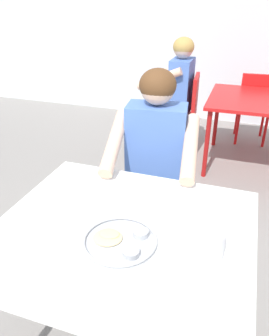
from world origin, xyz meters
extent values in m
cube|color=white|center=(0.00, -0.02, 0.74)|extent=(1.04, 0.93, 0.03)
cylinder|color=#B2B2B7|center=(-0.46, 0.39, 0.36)|extent=(0.04, 0.04, 0.73)
cylinder|color=#B2B2B7|center=(0.46, 0.39, 0.36)|extent=(0.04, 0.04, 0.73)
cylinder|color=#B7BABF|center=(0.02, -0.10, 0.76)|extent=(0.29, 0.29, 0.01)
torus|color=#B7BABF|center=(0.02, -0.10, 0.77)|extent=(0.29, 0.29, 0.01)
cylinder|color=#B2B5BA|center=(0.09, -0.16, 0.77)|extent=(0.06, 0.06, 0.02)
cylinder|color=maroon|center=(0.09, -0.16, 0.78)|extent=(0.05, 0.05, 0.01)
cylinder|color=#B2B5BA|center=(0.09, -0.04, 0.77)|extent=(0.06, 0.06, 0.02)
cylinder|color=#B77F23|center=(0.09, -0.04, 0.78)|extent=(0.05, 0.05, 0.01)
ellipsoid|color=#E5C689|center=(-0.03, -0.10, 0.77)|extent=(0.12, 0.12, 0.01)
ellipsoid|color=#D6C084|center=(-0.03, -0.08, 0.78)|extent=(0.08, 0.07, 0.01)
cylinder|color=silver|center=(0.37, -0.05, 0.81)|extent=(0.07, 0.07, 0.10)
cylinder|color=#593319|center=(0.37, -0.05, 0.84)|extent=(0.06, 0.06, 0.02)
cube|color=silver|center=(-0.07, 0.78, 0.45)|extent=(0.45, 0.45, 0.04)
cube|color=silver|center=(-0.09, 0.96, 0.66)|extent=(0.38, 0.09, 0.40)
cylinder|color=silver|center=(0.11, 0.64, 0.22)|extent=(0.03, 0.03, 0.43)
cylinder|color=silver|center=(-0.20, 0.60, 0.22)|extent=(0.03, 0.03, 0.43)
cylinder|color=silver|center=(0.07, 0.96, 0.22)|extent=(0.03, 0.03, 0.43)
cylinder|color=silver|center=(-0.25, 0.92, 0.22)|extent=(0.03, 0.03, 0.43)
cylinder|color=#303030|center=(0.14, 0.35, 0.23)|extent=(0.10, 0.10, 0.47)
cylinder|color=#303030|center=(0.11, 0.55, 0.51)|extent=(0.17, 0.41, 0.12)
cylinder|color=#303030|center=(-0.16, 0.31, 0.23)|extent=(0.10, 0.10, 0.47)
cylinder|color=#303030|center=(-0.19, 0.51, 0.51)|extent=(0.17, 0.41, 0.12)
cube|color=#4C72C6|center=(-0.07, 0.73, 0.78)|extent=(0.36, 0.24, 0.54)
cylinder|color=beige|center=(0.16, 0.58, 0.89)|extent=(0.14, 0.46, 0.25)
cylinder|color=beige|center=(-0.25, 0.52, 0.89)|extent=(0.14, 0.46, 0.25)
sphere|color=beige|center=(-0.07, 0.73, 1.15)|extent=(0.19, 0.19, 0.19)
ellipsoid|color=brown|center=(-0.07, 0.73, 1.16)|extent=(0.21, 0.20, 0.18)
cube|color=red|center=(0.46, 2.31, 0.70)|extent=(0.80, 0.93, 0.03)
cylinder|color=#A31414|center=(0.12, 1.91, 0.34)|extent=(0.04, 0.04, 0.68)
cylinder|color=#A31414|center=(0.12, 2.71, 0.34)|extent=(0.04, 0.04, 0.68)
cube|color=red|center=(-0.29, 2.29, 0.43)|extent=(0.47, 0.45, 0.04)
cube|color=red|center=(-0.09, 2.31, 0.67)|extent=(0.07, 0.39, 0.43)
cylinder|color=red|center=(-0.45, 2.11, 0.21)|extent=(0.03, 0.03, 0.42)
cylinder|color=red|center=(-0.48, 2.44, 0.21)|extent=(0.03, 0.03, 0.42)
cylinder|color=red|center=(-0.10, 2.14, 0.21)|extent=(0.03, 0.03, 0.42)
cylinder|color=red|center=(-0.13, 2.47, 0.21)|extent=(0.03, 0.03, 0.42)
cube|color=red|center=(0.50, 3.00, 0.42)|extent=(0.42, 0.45, 0.04)
cube|color=red|center=(0.52, 2.81, 0.64)|extent=(0.37, 0.07, 0.40)
cylinder|color=red|center=(0.34, 3.16, 0.20)|extent=(0.03, 0.03, 0.40)
cylinder|color=red|center=(0.65, 3.18, 0.20)|extent=(0.03, 0.03, 0.40)
cylinder|color=red|center=(0.36, 2.82, 0.20)|extent=(0.03, 0.03, 0.40)
cylinder|color=red|center=(0.67, 2.84, 0.20)|extent=(0.03, 0.03, 0.40)
cylinder|color=black|center=(-0.64, 2.17, 0.23)|extent=(0.10, 0.10, 0.45)
cylinder|color=black|center=(-0.44, 2.16, 0.49)|extent=(0.40, 0.12, 0.12)
cylinder|color=black|center=(-0.64, 2.47, 0.23)|extent=(0.10, 0.10, 0.45)
cylinder|color=black|center=(-0.44, 2.46, 0.49)|extent=(0.40, 0.12, 0.12)
cube|color=#4C72C6|center=(-0.24, 2.31, 0.76)|extent=(0.20, 0.34, 0.54)
cylinder|color=beige|center=(-0.42, 2.11, 0.87)|extent=(0.45, 0.08, 0.25)
cylinder|color=beige|center=(-0.42, 2.52, 0.87)|extent=(0.45, 0.08, 0.25)
sphere|color=beige|center=(-0.24, 2.31, 1.13)|extent=(0.19, 0.19, 0.19)
ellipsoid|color=tan|center=(-0.24, 2.31, 1.15)|extent=(0.21, 0.20, 0.18)
camera|label=1|loc=(0.39, -1.01, 1.61)|focal=35.30mm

